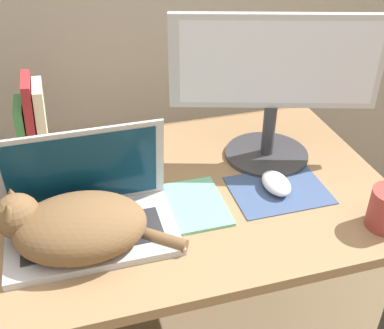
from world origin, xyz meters
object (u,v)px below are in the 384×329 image
object	(u,v)px
laptop	(90,214)
cat	(74,226)
computer_mouse	(276,183)
notepad	(180,207)
external_monitor	(274,82)
book_row	(32,125)

from	to	relation	value
laptop	cat	size ratio (longest dim) A/B	0.95
laptop	computer_mouse	world-z (taller)	laptop
laptop	cat	distance (m)	0.07
cat	notepad	size ratio (longest dim) A/B	1.85
computer_mouse	notepad	xyz separation A→B (m)	(-0.26, -0.01, -0.02)
external_monitor	book_row	bearing A→B (deg)	165.54
external_monitor	book_row	size ratio (longest dim) A/B	2.15
cat	book_row	distance (m)	0.41
book_row	laptop	bearing A→B (deg)	-72.26
external_monitor	notepad	world-z (taller)	external_monitor
external_monitor	book_row	world-z (taller)	external_monitor
cat	book_row	xyz separation A→B (m)	(-0.08, 0.40, 0.05)
laptop	computer_mouse	distance (m)	0.48
external_monitor	computer_mouse	distance (m)	0.27
cat	book_row	world-z (taller)	book_row
cat	book_row	bearing A→B (deg)	100.58
laptop	notepad	world-z (taller)	laptop
cat	external_monitor	world-z (taller)	external_monitor
external_monitor	notepad	xyz separation A→B (m)	(-0.30, -0.17, -0.23)
book_row	cat	bearing A→B (deg)	-79.42
cat	book_row	size ratio (longest dim) A/B	1.62
cat	external_monitor	bearing A→B (deg)	22.99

